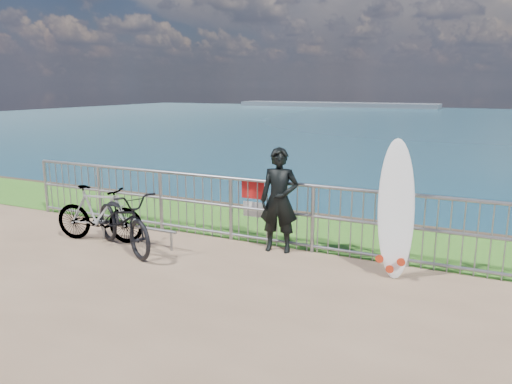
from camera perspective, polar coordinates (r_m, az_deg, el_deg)
The scene contains 8 objects.
grass_strip at distance 9.56m, azimuth 3.00°, elevation -4.00°, with size 120.00×120.00×0.00m, color #367921.
seascape at distance 160.53m, azimuth 9.10°, elevation 9.62°, with size 260.00×260.00×5.00m.
railing at distance 8.44m, azimuth 0.21°, elevation -2.17°, with size 10.06×0.10×1.13m.
surfer at distance 8.03m, azimuth 2.67°, elevation -0.94°, with size 0.62×0.41×1.70m, color black.
surfboard at distance 7.26m, azimuth 15.68°, elevation -2.41°, with size 0.63×0.59×1.95m.
bicycle_near at distance 8.45m, azimuth -14.94°, elevation -3.09°, with size 0.67×1.93×1.02m, color black.
bicycle_far at distance 9.02m, azimuth -17.50°, elevation -2.38°, with size 0.46×1.64×0.98m, color black.
bike_rack at distance 8.71m, azimuth -13.57°, elevation -4.08°, with size 1.65×0.05×0.35m.
Camera 1 is at (3.59, -5.76, 2.67)m, focal length 35.00 mm.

